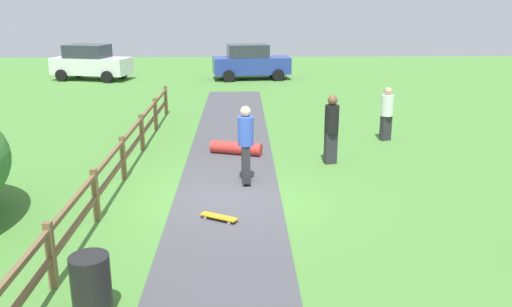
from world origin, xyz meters
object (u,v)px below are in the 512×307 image
(trash_bin, at_px, (91,285))
(parked_car_white, at_px, (91,62))
(bystander_black, at_px, (331,126))
(skater_riding, at_px, (246,140))
(bystander_white, at_px, (387,111))
(skater_fallen, at_px, (237,147))
(parked_car_blue, at_px, (250,62))
(skateboard_loose, at_px, (219,217))

(trash_bin, relative_size, parked_car_white, 0.20)
(parked_car_white, bearing_deg, bystander_black, -55.90)
(skater_riding, bearing_deg, trash_bin, -111.85)
(trash_bin, distance_m, bystander_white, 11.58)
(parked_car_white, bearing_deg, bystander_white, -46.18)
(trash_bin, distance_m, skater_riding, 6.01)
(skater_riding, height_order, parked_car_white, parked_car_white)
(trash_bin, bearing_deg, skater_riding, 68.15)
(trash_bin, relative_size, skater_fallen, 0.59)
(skater_fallen, distance_m, parked_car_white, 16.93)
(skater_fallen, distance_m, bystander_white, 4.97)
(bystander_white, height_order, parked_car_blue, parked_car_blue)
(skater_fallen, bearing_deg, bystander_black, -20.81)
(bystander_white, xyz_separation_m, parked_car_blue, (-4.04, 13.36, 0.03))
(skater_riding, xyz_separation_m, bystander_black, (2.31, 1.49, -0.03))
(bystander_black, xyz_separation_m, parked_car_white, (-10.69, 15.80, -0.09))
(skater_riding, distance_m, bystander_white, 5.92)
(parked_car_blue, bearing_deg, skater_riding, -91.38)
(skater_fallen, bearing_deg, skater_riding, -84.45)
(skater_fallen, bearing_deg, bystander_white, 17.12)
(skateboard_loose, bearing_deg, trash_bin, -117.22)
(skater_fallen, relative_size, parked_car_blue, 0.35)
(skater_riding, bearing_deg, bystander_black, 32.74)
(parked_car_blue, bearing_deg, bystander_white, -73.18)
(bystander_white, bearing_deg, trash_bin, -125.26)
(trash_bin, height_order, bystander_white, bystander_white)
(bystander_black, bearing_deg, parked_car_blue, 96.84)
(trash_bin, xyz_separation_m, parked_car_blue, (2.64, 22.81, 0.51))
(parked_car_white, bearing_deg, skateboard_loose, -68.27)
(bystander_black, bearing_deg, skateboard_loose, -127.04)
(skater_riding, bearing_deg, bystander_white, 41.19)
(trash_bin, height_order, parked_car_blue, parked_car_blue)
(skater_riding, xyz_separation_m, skateboard_loose, (-0.57, -2.33, -0.98))
(bystander_white, xyz_separation_m, parked_car_white, (-12.84, 13.38, 0.03))
(skater_riding, xyz_separation_m, skater_fallen, (-0.24, 2.45, -0.87))
(skater_fallen, xyz_separation_m, bystander_black, (2.55, -0.97, 0.85))
(bystander_black, height_order, parked_car_white, parked_car_white)
(parked_car_blue, bearing_deg, skateboard_loose, -92.88)
(skater_fallen, height_order, parked_car_blue, parked_car_blue)
(skateboard_loose, xyz_separation_m, bystander_black, (2.88, 3.81, 0.96))
(bystander_black, bearing_deg, skater_riding, -147.26)
(skater_fallen, relative_size, skateboard_loose, 1.92)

